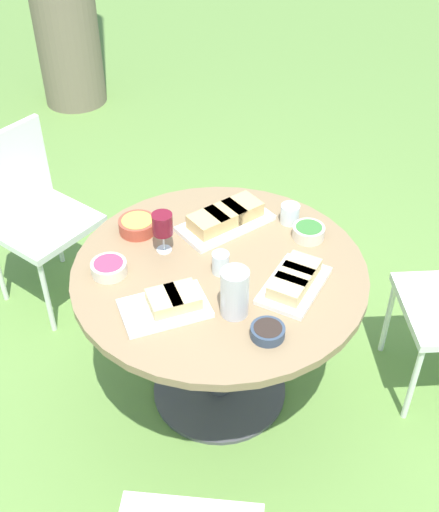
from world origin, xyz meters
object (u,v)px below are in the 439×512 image
(dining_table, at_px, (220,295))
(chair_far_back, at_px, (30,206))
(water_pitcher, at_px, (235,293))
(wine_glass, at_px, (162,225))

(dining_table, relative_size, chair_far_back, 1.28)
(dining_table, xyz_separation_m, chair_far_back, (0.10, 1.14, -0.06))
(chair_far_back, height_order, water_pitcher, water_pitcher)
(dining_table, relative_size, wine_glass, 6.56)
(dining_table, height_order, wine_glass, wine_glass)
(chair_far_back, relative_size, water_pitcher, 4.73)
(chair_far_back, bearing_deg, wine_glass, -97.86)
(water_pitcher, height_order, wine_glass, water_pitcher)
(water_pitcher, distance_m, wine_glass, 0.44)
(chair_far_back, bearing_deg, water_pitcher, -101.89)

